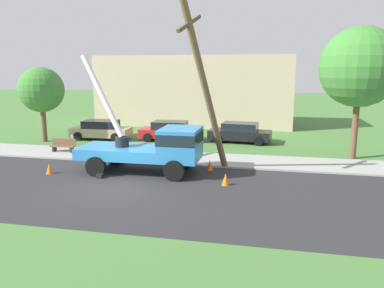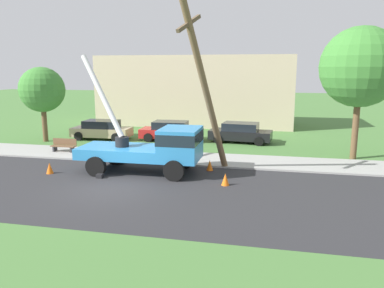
% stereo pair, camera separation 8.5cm
% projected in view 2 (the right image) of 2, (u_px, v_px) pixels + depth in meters
% --- Properties ---
extents(ground_plane, '(120.00, 120.00, 0.00)m').
position_uv_depth(ground_plane, '(178.00, 140.00, 28.43)').
color(ground_plane, '#477538').
extents(road_asphalt, '(80.00, 8.88, 0.01)m').
position_uv_depth(road_asphalt, '(113.00, 188.00, 16.92)').
color(road_asphalt, '#2B2B2D').
rests_on(road_asphalt, ground).
extents(sidewalk_strip, '(80.00, 3.19, 0.10)m').
position_uv_depth(sidewalk_strip, '(154.00, 157.00, 22.70)').
color(sidewalk_strip, '#9E9E99').
rests_on(sidewalk_strip, ground).
extents(utility_truck, '(6.79, 3.20, 5.98)m').
position_uv_depth(utility_truck, '(156.00, 146.00, 19.16)').
color(utility_truck, '#2D84C6').
rests_on(utility_truck, ground).
extents(leaning_utility_pole, '(1.90, 4.16, 8.26)m').
position_uv_depth(leaning_utility_pole, '(206.00, 91.00, 18.04)').
color(leaning_utility_pole, brown).
rests_on(leaning_utility_pole, ground).
extents(traffic_cone_ahead, '(0.36, 0.36, 0.56)m').
position_uv_depth(traffic_cone_ahead, '(225.00, 179.00, 17.28)').
color(traffic_cone_ahead, orange).
rests_on(traffic_cone_ahead, ground).
extents(traffic_cone_behind, '(0.36, 0.36, 0.56)m').
position_uv_depth(traffic_cone_behind, '(50.00, 168.00, 19.23)').
color(traffic_cone_behind, orange).
rests_on(traffic_cone_behind, ground).
extents(traffic_cone_curbside, '(0.36, 0.36, 0.56)m').
position_uv_depth(traffic_cone_curbside, '(210.00, 165.00, 19.82)').
color(traffic_cone_curbside, orange).
rests_on(traffic_cone_curbside, ground).
extents(parked_sedan_tan, '(4.46, 2.11, 1.42)m').
position_uv_depth(parked_sedan_tan, '(102.00, 130.00, 28.60)').
color(parked_sedan_tan, tan).
rests_on(parked_sedan_tan, ground).
extents(parked_sedan_red, '(4.46, 2.12, 1.42)m').
position_uv_depth(parked_sedan_red, '(170.00, 131.00, 28.07)').
color(parked_sedan_red, '#B21E1E').
rests_on(parked_sedan_red, ground).
extents(parked_sedan_black, '(4.55, 2.28, 1.42)m').
position_uv_depth(parked_sedan_black, '(240.00, 133.00, 27.29)').
color(parked_sedan_black, black).
rests_on(parked_sedan_black, ground).
extents(park_bench, '(1.60, 0.45, 0.90)m').
position_uv_depth(park_bench, '(64.00, 146.00, 23.91)').
color(park_bench, brown).
rests_on(park_bench, ground).
extents(roadside_tree_near, '(3.21, 3.21, 5.36)m').
position_uv_depth(roadside_tree_near, '(42.00, 90.00, 27.10)').
color(roadside_tree_near, brown).
rests_on(roadside_tree_near, ground).
extents(roadside_tree_far, '(4.54, 4.54, 7.60)m').
position_uv_depth(roadside_tree_far, '(360.00, 67.00, 21.42)').
color(roadside_tree_far, brown).
rests_on(roadside_tree_far, ground).
extents(lowrise_building_backdrop, '(18.00, 6.00, 6.40)m').
position_uv_depth(lowrise_building_backdrop, '(196.00, 90.00, 36.09)').
color(lowrise_building_backdrop, '#C6B293').
rests_on(lowrise_building_backdrop, ground).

